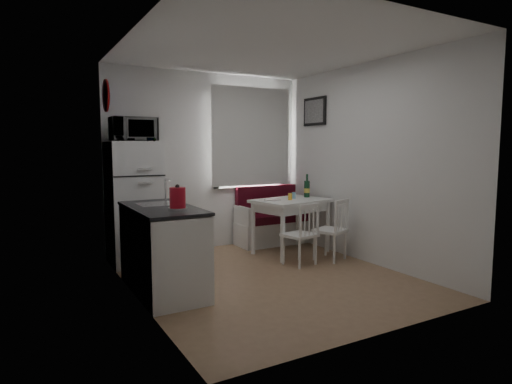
% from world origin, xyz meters
% --- Properties ---
extents(floor, '(3.00, 3.50, 0.02)m').
position_xyz_m(floor, '(0.00, 0.00, 0.00)').
color(floor, '#936F4E').
rests_on(floor, ground).
extents(ceiling, '(3.00, 3.50, 0.02)m').
position_xyz_m(ceiling, '(0.00, 0.00, 2.60)').
color(ceiling, white).
rests_on(ceiling, wall_back).
extents(wall_back, '(3.00, 0.02, 2.60)m').
position_xyz_m(wall_back, '(0.00, 1.75, 1.30)').
color(wall_back, white).
rests_on(wall_back, floor).
extents(wall_front, '(3.00, 0.02, 2.60)m').
position_xyz_m(wall_front, '(0.00, -1.75, 1.30)').
color(wall_front, white).
rests_on(wall_front, floor).
extents(wall_left, '(0.02, 3.50, 2.60)m').
position_xyz_m(wall_left, '(-1.50, 0.00, 1.30)').
color(wall_left, white).
rests_on(wall_left, floor).
extents(wall_right, '(0.02, 3.50, 2.60)m').
position_xyz_m(wall_right, '(1.50, 0.00, 1.30)').
color(wall_right, white).
rests_on(wall_right, floor).
extents(window, '(1.22, 0.06, 1.47)m').
position_xyz_m(window, '(0.70, 1.72, 1.62)').
color(window, white).
rests_on(window, wall_back).
extents(curtain, '(1.35, 0.02, 1.50)m').
position_xyz_m(curtain, '(0.70, 1.65, 1.68)').
color(curtain, white).
rests_on(curtain, wall_back).
extents(kitchen_counter, '(0.62, 1.32, 1.16)m').
position_xyz_m(kitchen_counter, '(-1.20, 0.16, 0.46)').
color(kitchen_counter, white).
rests_on(kitchen_counter, floor).
extents(wall_sign, '(0.03, 0.40, 0.40)m').
position_xyz_m(wall_sign, '(-1.47, 1.45, 2.15)').
color(wall_sign, navy).
rests_on(wall_sign, wall_left).
extents(picture_frame, '(0.04, 0.52, 0.42)m').
position_xyz_m(picture_frame, '(1.48, 1.10, 2.05)').
color(picture_frame, black).
rests_on(picture_frame, wall_right).
extents(bench, '(1.27, 0.49, 0.91)m').
position_xyz_m(bench, '(1.04, 1.51, 0.30)').
color(bench, white).
rests_on(bench, floor).
extents(dining_table, '(1.16, 0.91, 0.78)m').
position_xyz_m(dining_table, '(0.90, 0.85, 0.69)').
color(dining_table, white).
rests_on(dining_table, floor).
extents(chair_left, '(0.45, 0.44, 0.43)m').
position_xyz_m(chair_left, '(0.65, 0.20, 0.50)').
color(chair_left, white).
rests_on(chair_left, floor).
extents(chair_right, '(0.50, 0.50, 0.44)m').
position_xyz_m(chair_right, '(1.15, 0.20, 0.51)').
color(chair_right, white).
rests_on(chair_right, floor).
extents(fridge, '(0.63, 0.63, 1.59)m').
position_xyz_m(fridge, '(-1.18, 1.40, 0.79)').
color(fridge, white).
rests_on(fridge, floor).
extents(microwave, '(0.55, 0.37, 0.30)m').
position_xyz_m(microwave, '(-1.18, 1.35, 1.74)').
color(microwave, white).
rests_on(microwave, fridge).
extents(kettle, '(0.19, 0.19, 0.25)m').
position_xyz_m(kettle, '(-1.15, -0.21, 1.02)').
color(kettle, red).
rests_on(kettle, kitchen_counter).
extents(wine_bottle, '(0.09, 0.09, 0.34)m').
position_xyz_m(wine_bottle, '(1.25, 0.95, 0.95)').
color(wine_bottle, '#123920').
rests_on(wine_bottle, dining_table).
extents(drinking_glass_orange, '(0.06, 0.06, 0.09)m').
position_xyz_m(drinking_glass_orange, '(0.85, 0.80, 0.82)').
color(drinking_glass_orange, yellow).
rests_on(drinking_glass_orange, dining_table).
extents(drinking_glass_blue, '(0.06, 0.06, 0.09)m').
position_xyz_m(drinking_glass_blue, '(0.98, 0.90, 0.82)').
color(drinking_glass_blue, '#6EA5BB').
rests_on(drinking_glass_blue, dining_table).
extents(plate, '(0.23, 0.23, 0.02)m').
position_xyz_m(plate, '(0.60, 0.87, 0.78)').
color(plate, white).
rests_on(plate, dining_table).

